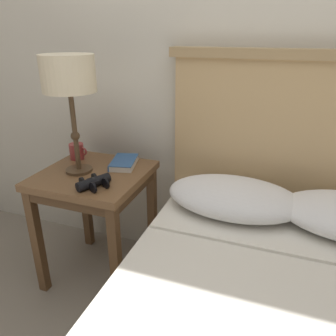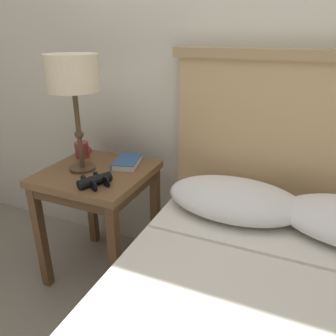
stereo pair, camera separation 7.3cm
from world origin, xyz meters
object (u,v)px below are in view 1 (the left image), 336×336
object	(u,v)px
nightstand	(95,189)
coffee_mug	(77,151)
table_lamp	(69,78)
binoculars_pair	(94,182)
book_on_nightstand	(124,162)

from	to	relation	value
nightstand	coffee_mug	size ratio (longest dim) A/B	6.03
table_lamp	binoculars_pair	world-z (taller)	table_lamp
nightstand	coffee_mug	bearing A→B (deg)	144.08
table_lamp	book_on_nightstand	world-z (taller)	table_lamp
book_on_nightstand	coffee_mug	world-z (taller)	coffee_mug
nightstand	book_on_nightstand	xyz separation A→B (m)	(0.10, 0.13, 0.11)
table_lamp	book_on_nightstand	size ratio (longest dim) A/B	2.55
nightstand	coffee_mug	xyz separation A→B (m)	(-0.18, 0.13, 0.14)
nightstand	book_on_nightstand	world-z (taller)	book_on_nightstand
nightstand	binoculars_pair	world-z (taller)	binoculars_pair
book_on_nightstand	nightstand	bearing A→B (deg)	-128.77
binoculars_pair	nightstand	bearing A→B (deg)	123.32
book_on_nightstand	binoculars_pair	world-z (taller)	binoculars_pair
table_lamp	coffee_mug	bearing A→B (deg)	126.61
nightstand	table_lamp	bearing A→B (deg)	-167.02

